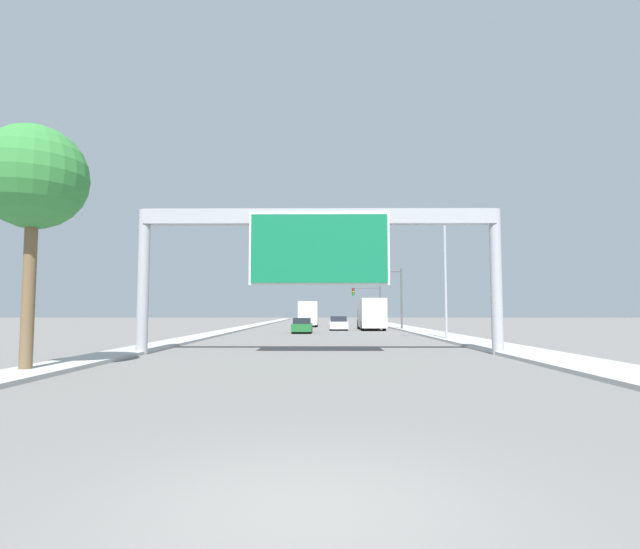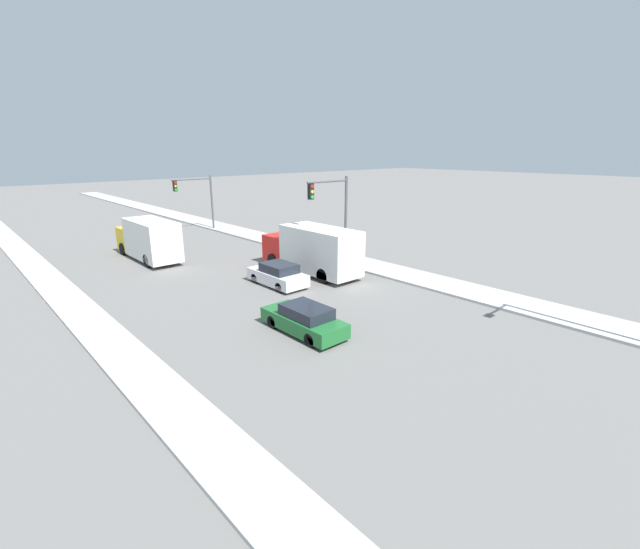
{
  "view_description": "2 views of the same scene",
  "coord_description": "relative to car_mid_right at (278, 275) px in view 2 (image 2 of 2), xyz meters",
  "views": [
    {
      "loc": [
        0.19,
        -5.09,
        1.98
      ],
      "look_at": [
        0.0,
        22.55,
        4.02
      ],
      "focal_mm": 28.0,
      "sensor_mm": 36.0,
      "label": 1
    },
    {
      "loc": [
        -13.74,
        26.23,
        8.38
      ],
      "look_at": [
        -1.36,
        39.91,
        2.95
      ],
      "focal_mm": 24.0,
      "sensor_mm": 36.0,
      "label": 2
    }
  ],
  "objects": [
    {
      "name": "sidewalk_right",
      "position": [
        7.75,
        12.65,
        -0.62
      ],
      "size": [
        3.0,
        120.0,
        0.15
      ],
      "color": "#AFAFAF",
      "rests_on": "ground"
    },
    {
      "name": "median_strip_left",
      "position": [
        -10.75,
        12.65,
        -0.62
      ],
      "size": [
        2.0,
        120.0,
        0.15
      ],
      "color": "#AFAFAF",
      "rests_on": "ground"
    },
    {
      "name": "car_mid_right",
      "position": [
        0.0,
        0.0,
        0.0
      ],
      "size": [
        1.87,
        4.23,
        1.46
      ],
      "color": "silver",
      "rests_on": "ground"
    },
    {
      "name": "car_mid_left",
      "position": [
        -3.5,
        -6.75,
        -0.03
      ],
      "size": [
        1.78,
        4.51,
        1.38
      ],
      "color": "#1E662D",
      "rests_on": "ground"
    },
    {
      "name": "truck_box_primary",
      "position": [
        3.5,
        0.63,
        0.98
      ],
      "size": [
        2.49,
        8.22,
        3.3
      ],
      "color": "red",
      "rests_on": "ground"
    },
    {
      "name": "truck_box_secondary",
      "position": [
        -3.5,
        12.02,
        0.93
      ],
      "size": [
        2.37,
        7.87,
        3.19
      ],
      "color": "yellow",
      "rests_on": "ground"
    },
    {
      "name": "traffic_light_near_intersection",
      "position": [
        5.62,
        0.65,
        3.65
      ],
      "size": [
        3.77,
        0.32,
        6.54
      ],
      "color": "#4C4C4F",
      "rests_on": "ground"
    },
    {
      "name": "traffic_light_mid_block",
      "position": [
        5.31,
        20.65,
        3.18
      ],
      "size": [
        4.38,
        0.32,
        5.71
      ],
      "color": "#4C4C4F",
      "rests_on": "ground"
    }
  ]
}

